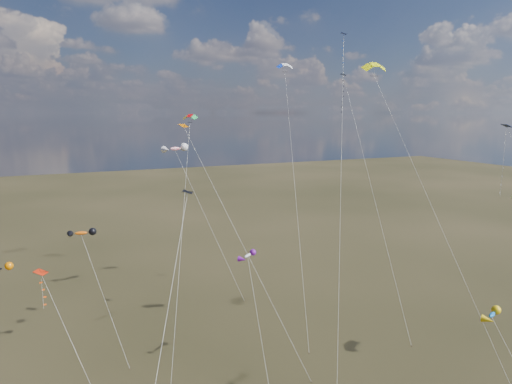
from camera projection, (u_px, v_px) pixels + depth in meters
name	position (u px, v px, depth m)	size (l,w,h in m)	color
diamond_black_high	(346.00, 106.00, 67.64)	(3.41, 20.55, 33.44)	black
diamond_navy_tall	(343.00, 76.00, 55.13)	(11.99, 17.80, 37.44)	#0D0F53
diamond_black_mid	(168.00, 310.00, 30.28)	(9.29, 14.57, 21.89)	black
diamond_red_low	(45.00, 295.00, 43.17)	(5.23, 6.13, 13.02)	#B61F07
diamond_orange_center	(217.00, 193.00, 51.28)	(9.42, 15.73, 26.37)	#C05D00
parafoil_yellow	(375.00, 66.00, 55.22)	(4.71, 21.06, 34.16)	#DCE204
parafoil_blue_white	(285.00, 66.00, 70.88)	(9.88, 23.71, 35.70)	#1038D1
parafoil_tricolor	(190.00, 118.00, 56.22)	(8.09, 15.94, 27.77)	gold
novelty_orange_black	(81.00, 233.00, 53.49)	(5.15, 9.14, 14.23)	#D35209
novelty_white_purple	(248.00, 256.00, 50.24)	(2.96, 10.85, 12.50)	silver
novelty_redwhite_stripe	(175.00, 149.00, 69.61)	(9.25, 11.01, 23.01)	red
novelty_blue_yellow	(493.00, 316.00, 35.27)	(5.44, 5.99, 12.63)	#1064B7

